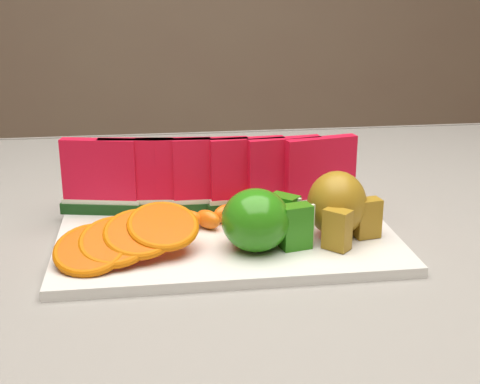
# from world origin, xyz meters

# --- Properties ---
(table) EXTENTS (1.40, 0.90, 0.75)m
(table) POSITION_xyz_m (0.00, 0.00, 0.65)
(table) COLOR #523720
(table) RESTS_ON ground
(tablecloth) EXTENTS (1.53, 1.03, 0.20)m
(tablecloth) POSITION_xyz_m (0.00, 0.00, 0.72)
(tablecloth) COLOR gray
(tablecloth) RESTS_ON table
(platter) EXTENTS (0.40, 0.30, 0.01)m
(platter) POSITION_xyz_m (0.06, -0.02, 0.76)
(platter) COLOR silver
(platter) RESTS_ON tablecloth
(apple_cluster) EXTENTS (0.11, 0.10, 0.07)m
(apple_cluster) POSITION_xyz_m (0.09, -0.09, 0.80)
(apple_cluster) COLOR #168C10
(apple_cluster) RESTS_ON platter
(pear_cluster) EXTENTS (0.10, 0.10, 0.08)m
(pear_cluster) POSITION_xyz_m (0.19, -0.08, 0.81)
(pear_cluster) COLOR #A38D0B
(pear_cluster) RESTS_ON platter
(side_plate) EXTENTS (0.18, 0.18, 0.01)m
(side_plate) POSITION_xyz_m (0.11, 0.23, 0.76)
(side_plate) COLOR silver
(side_plate) RESTS_ON tablecloth
(watermelon_row) EXTENTS (0.39, 0.07, 0.10)m
(watermelon_row) POSITION_xyz_m (0.05, 0.03, 0.82)
(watermelon_row) COLOR #08380E
(watermelon_row) RESTS_ON platter
(orange_fan_front) EXTENTS (0.17, 0.12, 0.05)m
(orange_fan_front) POSITION_xyz_m (-0.06, -0.10, 0.79)
(orange_fan_front) COLOR red
(orange_fan_front) RESTS_ON platter
(orange_fan_back) EXTENTS (0.33, 0.10, 0.05)m
(orange_fan_back) POSITION_xyz_m (0.07, 0.09, 0.79)
(orange_fan_back) COLOR red
(orange_fan_back) RESTS_ON platter
(tangerine_segments) EXTENTS (0.16, 0.07, 0.02)m
(tangerine_segments) POSITION_xyz_m (0.03, -0.02, 0.78)
(tangerine_segments) COLOR orange
(tangerine_segments) RESTS_ON platter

